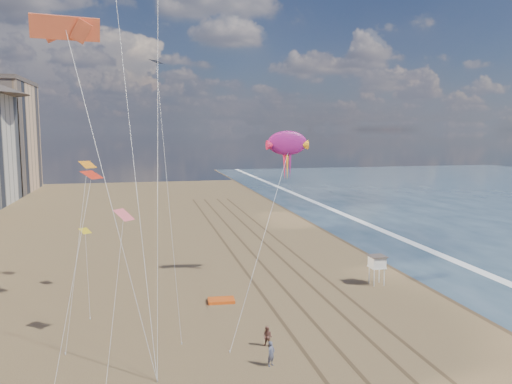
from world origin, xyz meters
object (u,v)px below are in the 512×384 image
grounded_kite (221,300)px  kite_flyer_b (268,337)px  lifeguard_stand (377,262)px  kite_flyer_a (271,354)px  show_kite (287,143)px

grounded_kite → kite_flyer_b: (1.74, -9.73, 0.59)m
lifeguard_stand → kite_flyer_a: (-14.28, -14.10, -1.40)m
show_kite → kite_flyer_a: size_ratio=13.38×
lifeguard_stand → grounded_kite: (-15.55, -1.57, -2.08)m
grounded_kite → kite_flyer_a: kite_flyer_a is taller
lifeguard_stand → kite_flyer_a: bearing=-135.4°
kite_flyer_a → kite_flyer_b: 2.84m
show_kite → lifeguard_stand: bearing=-26.0°
grounded_kite → kite_flyer_a: bearing=-80.3°
grounded_kite → kite_flyer_b: size_ratio=1.60×
lifeguard_stand → kite_flyer_b: size_ratio=1.99×
show_kite → kite_flyer_a: (-6.26, -18.01, -12.84)m
grounded_kite → show_kite: 16.42m
grounded_kite → kite_flyer_a: (1.27, -12.53, 0.69)m
show_kite → kite_flyer_b: show_kite is taller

